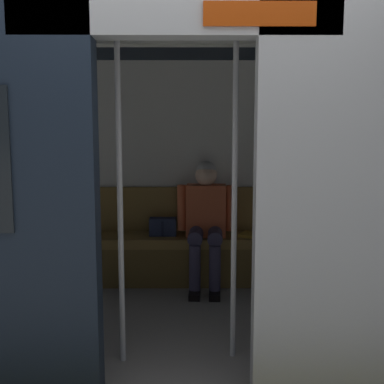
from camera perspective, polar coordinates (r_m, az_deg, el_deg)
train_car at (r=3.62m, az=-2.28°, el=7.23°), size 6.40×2.50×2.29m
bench_seat at (r=4.68m, az=-1.23°, el=-6.62°), size 2.94×0.44×0.47m
person_seated at (r=4.56m, az=1.65°, el=-2.79°), size 0.55×0.69×1.20m
handbag at (r=4.70m, az=-3.48°, el=-4.14°), size 0.26×0.15×0.17m
book at (r=4.71m, az=6.79°, el=-5.04°), size 0.23×0.26×0.03m
grab_pole_door at (r=3.02m, az=-8.58°, el=-0.74°), size 0.04×0.04×2.15m
grab_pole_far at (r=3.07m, az=5.07°, el=-0.57°), size 0.04×0.04×2.15m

